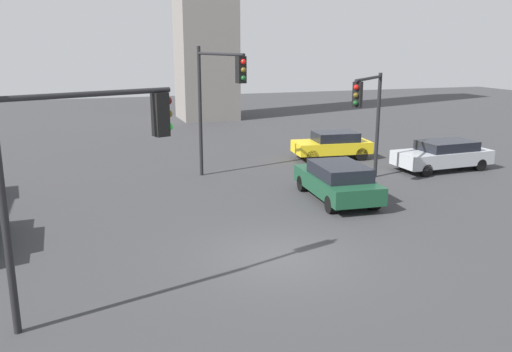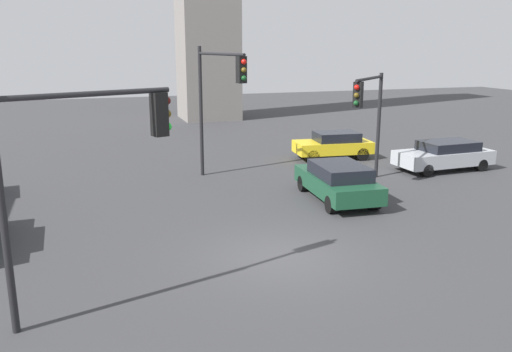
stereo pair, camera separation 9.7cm
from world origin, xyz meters
name	(u,v)px [view 1 (the left image)]	position (x,y,z in m)	size (l,w,h in m)	color
ground_plane	(279,257)	(0.00, 0.00, 0.00)	(97.75, 97.75, 0.00)	#38383A
traffic_light_0	(368,106)	(6.31, 6.30, 3.37)	(2.53, 2.32, 4.64)	black
traffic_light_1	(88,151)	(-4.95, -1.48, 3.65)	(3.69, 1.43, 5.09)	black
traffic_light_2	(218,87)	(0.46, 8.38, 4.11)	(1.02, 4.18, 5.76)	black
car_1	(333,144)	(7.42, 11.57, 0.75)	(4.09, 2.19, 1.41)	yellow
car_2	(337,181)	(4.13, 4.58, 0.77)	(2.26, 4.60, 1.45)	#19472D
car_4	(443,155)	(11.27, 7.59, 0.73)	(4.66, 2.11, 1.38)	#ADB2B7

